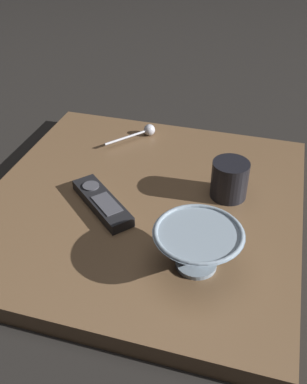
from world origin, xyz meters
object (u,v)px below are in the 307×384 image
Objects in this scene: cereal_bowl at (197,247)px; teaspoon at (146,131)px; coffee_mug at (230,180)px; tv_remote_near at (102,202)px.

teaspoon is (-0.42, -0.22, -0.03)m from cereal_bowl.
coffee_mug is 0.49× the size of tv_remote_near.
coffee_mug is at bearing 174.00° from cereal_bowl.
cereal_bowl is 0.25m from tv_remote_near.
tv_remote_near is at bearing -0.10° from teaspoon.
tv_remote_near is (0.31, -0.00, -0.00)m from teaspoon.
cereal_bowl is at bearing -6.00° from coffee_mug.
cereal_bowl is at bearing 63.42° from tv_remote_near.
coffee_mug is 0.31m from teaspoon.
coffee_mug reaches higher than teaspoon.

